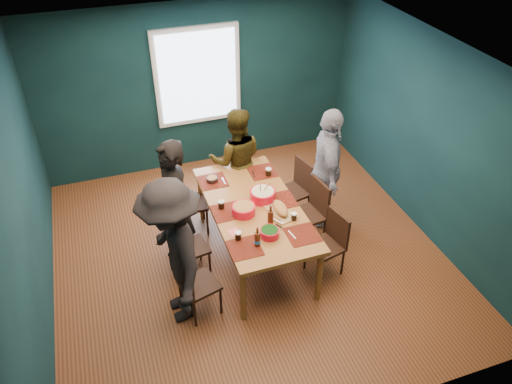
{
  "coord_description": "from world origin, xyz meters",
  "views": [
    {
      "loc": [
        -1.51,
        -4.71,
        4.65
      ],
      "look_at": [
        0.11,
        0.01,
        1.0
      ],
      "focal_mm": 35.0,
      "sensor_mm": 36.0,
      "label": 1
    }
  ],
  "objects_px": {
    "chair_left_mid": "(185,245)",
    "bowl_dumpling": "(263,195)",
    "dining_table": "(254,211)",
    "chair_left_near": "(192,282)",
    "person_right": "(327,170)",
    "person_near_left": "(174,254)",
    "person_far_left": "(174,207)",
    "chair_left_far": "(184,199)",
    "chair_right_near": "(331,239)",
    "chair_right_mid": "(313,208)",
    "bowl_salad": "(244,209)",
    "person_back": "(236,161)",
    "cutting_board": "(280,209)",
    "bowl_herbs": "(270,232)",
    "chair_right_far": "(297,185)"
  },
  "relations": [
    {
      "from": "person_back",
      "to": "bowl_dumpling",
      "type": "height_order",
      "value": "person_back"
    },
    {
      "from": "person_right",
      "to": "bowl_dumpling",
      "type": "xyz_separation_m",
      "value": [
        -1.01,
        -0.23,
        -0.01
      ]
    },
    {
      "from": "chair_right_far",
      "to": "bowl_salad",
      "type": "height_order",
      "value": "bowl_salad"
    },
    {
      "from": "chair_left_near",
      "to": "person_back",
      "type": "distance_m",
      "value": 2.16
    },
    {
      "from": "chair_right_mid",
      "to": "person_far_left",
      "type": "bearing_deg",
      "value": 166.24
    },
    {
      "from": "dining_table",
      "to": "bowl_dumpling",
      "type": "height_order",
      "value": "bowl_dumpling"
    },
    {
      "from": "chair_left_near",
      "to": "chair_right_far",
      "type": "xyz_separation_m",
      "value": [
        1.84,
        1.34,
        0.02
      ]
    },
    {
      "from": "chair_left_mid",
      "to": "chair_right_near",
      "type": "height_order",
      "value": "chair_right_near"
    },
    {
      "from": "person_right",
      "to": "person_near_left",
      "type": "relative_size",
      "value": 0.97
    },
    {
      "from": "chair_right_near",
      "to": "person_near_left",
      "type": "xyz_separation_m",
      "value": [
        -1.96,
        -0.07,
        0.42
      ]
    },
    {
      "from": "person_far_left",
      "to": "person_right",
      "type": "bearing_deg",
      "value": 81.76
    },
    {
      "from": "bowl_salad",
      "to": "person_right",
      "type": "bearing_deg",
      "value": 18.01
    },
    {
      "from": "chair_right_far",
      "to": "bowl_herbs",
      "type": "height_order",
      "value": "bowl_herbs"
    },
    {
      "from": "chair_left_far",
      "to": "person_far_left",
      "type": "distance_m",
      "value": 0.74
    },
    {
      "from": "chair_left_far",
      "to": "person_far_left",
      "type": "xyz_separation_m",
      "value": [
        -0.23,
        -0.61,
        0.35
      ]
    },
    {
      "from": "chair_left_far",
      "to": "bowl_herbs",
      "type": "distance_m",
      "value": 1.6
    },
    {
      "from": "chair_left_far",
      "to": "person_right",
      "type": "xyz_separation_m",
      "value": [
        1.9,
        -0.46,
        0.35
      ]
    },
    {
      "from": "chair_left_mid",
      "to": "bowl_herbs",
      "type": "height_order",
      "value": "bowl_herbs"
    },
    {
      "from": "chair_right_mid",
      "to": "bowl_salad",
      "type": "xyz_separation_m",
      "value": [
        -1.01,
        -0.13,
        0.33
      ]
    },
    {
      "from": "person_near_left",
      "to": "person_far_left",
      "type": "bearing_deg",
      "value": 165.05
    },
    {
      "from": "chair_left_near",
      "to": "cutting_board",
      "type": "xyz_separation_m",
      "value": [
        1.25,
        0.51,
        0.35
      ]
    },
    {
      "from": "chair_left_mid",
      "to": "chair_right_mid",
      "type": "xyz_separation_m",
      "value": [
        1.77,
        0.11,
        0.05
      ]
    },
    {
      "from": "bowl_salad",
      "to": "bowl_dumpling",
      "type": "distance_m",
      "value": 0.38
    },
    {
      "from": "chair_right_far",
      "to": "person_right",
      "type": "height_order",
      "value": "person_right"
    },
    {
      "from": "chair_right_near",
      "to": "person_right",
      "type": "relative_size",
      "value": 0.49
    },
    {
      "from": "chair_left_near",
      "to": "bowl_herbs",
      "type": "relative_size",
      "value": 3.89
    },
    {
      "from": "person_near_left",
      "to": "chair_right_far",
      "type": "bearing_deg",
      "value": 118.65
    },
    {
      "from": "bowl_dumpling",
      "to": "dining_table",
      "type": "bearing_deg",
      "value": -144.59
    },
    {
      "from": "dining_table",
      "to": "chair_left_near",
      "type": "bearing_deg",
      "value": -143.87
    },
    {
      "from": "person_far_left",
      "to": "person_near_left",
      "type": "bearing_deg",
      "value": -23.61
    },
    {
      "from": "chair_left_mid",
      "to": "person_near_left",
      "type": "xyz_separation_m",
      "value": [
        -0.21,
        -0.58,
        0.43
      ]
    },
    {
      "from": "person_right",
      "to": "bowl_dumpling",
      "type": "distance_m",
      "value": 1.04
    },
    {
      "from": "chair_right_near",
      "to": "bowl_herbs",
      "type": "distance_m",
      "value": 0.91
    },
    {
      "from": "chair_right_far",
      "to": "bowl_dumpling",
      "type": "bearing_deg",
      "value": -157.24
    },
    {
      "from": "person_back",
      "to": "cutting_board",
      "type": "height_order",
      "value": "person_back"
    },
    {
      "from": "person_far_left",
      "to": "chair_right_far",
      "type": "bearing_deg",
      "value": 90.66
    },
    {
      "from": "dining_table",
      "to": "chair_right_mid",
      "type": "relative_size",
      "value": 2.29
    },
    {
      "from": "chair_left_near",
      "to": "bowl_salad",
      "type": "height_order",
      "value": "bowl_salad"
    },
    {
      "from": "chair_left_near",
      "to": "bowl_herbs",
      "type": "bearing_deg",
      "value": -7.12
    },
    {
      "from": "chair_right_mid",
      "to": "bowl_herbs",
      "type": "bearing_deg",
      "value": -152.39
    },
    {
      "from": "person_back",
      "to": "person_right",
      "type": "height_order",
      "value": "person_right"
    },
    {
      "from": "chair_left_far",
      "to": "chair_left_near",
      "type": "relative_size",
      "value": 1.06
    },
    {
      "from": "chair_right_near",
      "to": "person_far_left",
      "type": "distance_m",
      "value": 1.99
    },
    {
      "from": "person_back",
      "to": "person_near_left",
      "type": "bearing_deg",
      "value": 68.91
    },
    {
      "from": "cutting_board",
      "to": "chair_left_mid",
      "type": "bearing_deg",
      "value": 154.87
    },
    {
      "from": "chair_left_near",
      "to": "bowl_salad",
      "type": "distance_m",
      "value": 1.1
    },
    {
      "from": "chair_left_mid",
      "to": "bowl_dumpling",
      "type": "xyz_separation_m",
      "value": [
        1.08,
        0.17,
        0.39
      ]
    },
    {
      "from": "chair_right_mid",
      "to": "chair_left_far",
      "type": "bearing_deg",
      "value": 145.45
    },
    {
      "from": "bowl_herbs",
      "to": "bowl_salad",
      "type": "bearing_deg",
      "value": 107.54
    },
    {
      "from": "person_right",
      "to": "bowl_salad",
      "type": "relative_size",
      "value": 6.22
    }
  ]
}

